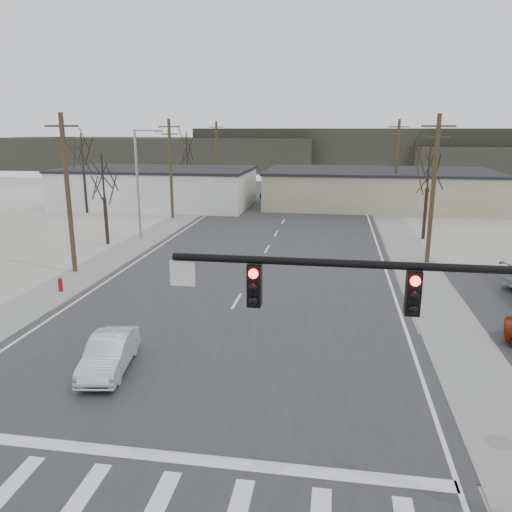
{
  "coord_description": "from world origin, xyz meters",
  "views": [
    {
      "loc": [
        5.05,
        -16.92,
        9.08
      ],
      "look_at": [
        1.07,
        7.97,
        2.6
      ],
      "focal_mm": 35.0,
      "sensor_mm": 36.0,
      "label": 1
    }
  ],
  "objects_px": {
    "fire_hydrant": "(60,285)",
    "car_far_b": "(271,191)",
    "traffic_signal_mast": "(461,336)",
    "car_far_a": "(344,192)",
    "sedan_crossing": "(109,353)"
  },
  "relations": [
    {
      "from": "sedan_crossing",
      "to": "fire_hydrant",
      "type": "bearing_deg",
      "value": 120.36
    },
    {
      "from": "fire_hydrant",
      "to": "car_far_a",
      "type": "xyz_separation_m",
      "value": [
        16.41,
        42.97,
        0.25
      ]
    },
    {
      "from": "sedan_crossing",
      "to": "car_far_b",
      "type": "relative_size",
      "value": 0.88
    },
    {
      "from": "fire_hydrant",
      "to": "car_far_b",
      "type": "relative_size",
      "value": 0.19
    },
    {
      "from": "traffic_signal_mast",
      "to": "sedan_crossing",
      "type": "xyz_separation_m",
      "value": [
        -11.16,
        5.71,
        -3.96
      ]
    },
    {
      "from": "traffic_signal_mast",
      "to": "fire_hydrant",
      "type": "bearing_deg",
      "value": 141.87
    },
    {
      "from": "sedan_crossing",
      "to": "car_far_b",
      "type": "height_order",
      "value": "car_far_b"
    },
    {
      "from": "fire_hydrant",
      "to": "car_far_a",
      "type": "bearing_deg",
      "value": 69.1
    },
    {
      "from": "fire_hydrant",
      "to": "car_far_b",
      "type": "xyz_separation_m",
      "value": [
        6.71,
        41.41,
        0.38
      ]
    },
    {
      "from": "sedan_crossing",
      "to": "car_far_b",
      "type": "xyz_separation_m",
      "value": [
        -0.22,
        49.9,
        0.12
      ]
    },
    {
      "from": "sedan_crossing",
      "to": "car_far_a",
      "type": "distance_m",
      "value": 52.33
    },
    {
      "from": "sedan_crossing",
      "to": "car_far_a",
      "type": "xyz_separation_m",
      "value": [
        9.49,
        51.47,
        -0.02
      ]
    },
    {
      "from": "car_far_b",
      "to": "fire_hydrant",
      "type": "bearing_deg",
      "value": -86.93
    },
    {
      "from": "fire_hydrant",
      "to": "traffic_signal_mast",
      "type": "bearing_deg",
      "value": -38.13
    },
    {
      "from": "fire_hydrant",
      "to": "sedan_crossing",
      "type": "relative_size",
      "value": 0.21
    }
  ]
}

